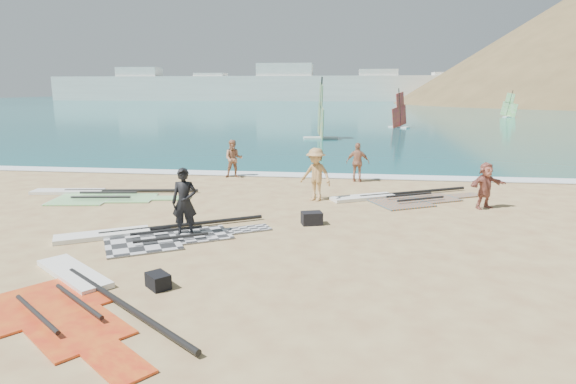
# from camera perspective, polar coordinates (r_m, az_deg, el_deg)

# --- Properties ---
(ground) EXTENTS (300.00, 300.00, 0.00)m
(ground) POSITION_cam_1_polar(r_m,az_deg,el_deg) (11.05, -3.81, -9.42)
(ground) COLOR tan
(ground) RESTS_ON ground
(sea) EXTENTS (300.00, 240.00, 0.06)m
(sea) POSITION_cam_1_polar(r_m,az_deg,el_deg) (142.14, 6.78, 10.45)
(sea) COLOR #0C4B55
(sea) RESTS_ON ground
(surf_line) EXTENTS (300.00, 1.20, 0.04)m
(surf_line) POSITION_cam_1_polar(r_m,az_deg,el_deg) (22.82, 2.21, 1.92)
(surf_line) COLOR white
(surf_line) RESTS_ON ground
(far_town) EXTENTS (160.00, 8.00, 12.00)m
(far_town) POSITION_cam_1_polar(r_m,az_deg,el_deg) (161.05, 1.18, 12.32)
(far_town) COLOR white
(far_town) RESTS_ON ground
(rig_grey) EXTENTS (5.85, 4.15, 0.20)m
(rig_grey) POSITION_cam_1_polar(r_m,az_deg,el_deg) (14.01, -16.13, -4.96)
(rig_grey) COLOR #242527
(rig_grey) RESTS_ON ground
(rig_green) EXTENTS (6.58, 2.93, 0.21)m
(rig_green) POSITION_cam_1_polar(r_m,az_deg,el_deg) (19.94, -21.77, -0.31)
(rig_green) COLOR #43CF32
(rig_green) RESTS_ON ground
(rig_orange) EXTENTS (5.83, 3.96, 0.20)m
(rig_orange) POSITION_cam_1_polar(r_m,az_deg,el_deg) (18.40, 12.79, -0.72)
(rig_orange) COLOR orange
(rig_orange) RESTS_ON ground
(rig_red) EXTENTS (5.02, 4.83, 0.20)m
(rig_red) POSITION_cam_1_polar(r_m,az_deg,el_deg) (10.54, -24.14, -11.30)
(rig_red) COLOR red
(rig_red) RESTS_ON ground
(gear_bag_near) EXTENTS (0.71, 0.61, 0.39)m
(gear_bag_near) POSITION_cam_1_polar(r_m,az_deg,el_deg) (14.67, 2.83, -3.12)
(gear_bag_near) COLOR black
(gear_bag_near) RESTS_ON ground
(gear_bag_far) EXTENTS (0.63, 0.62, 0.31)m
(gear_bag_far) POSITION_cam_1_polar(r_m,az_deg,el_deg) (10.49, -15.14, -10.12)
(gear_bag_far) COLOR black
(gear_bag_far) RESTS_ON ground
(person_wetsuit) EXTENTS (0.75, 0.53, 1.93)m
(person_wetsuit) POSITION_cam_1_polar(r_m,az_deg,el_deg) (13.67, -12.17, -1.20)
(person_wetsuit) COLOR black
(person_wetsuit) RESTS_ON ground
(beachgoer_left) EXTENTS (0.96, 0.81, 1.75)m
(beachgoer_left) POSITION_cam_1_polar(r_m,az_deg,el_deg) (22.45, -6.47, 3.94)
(beachgoer_left) COLOR #AE7656
(beachgoer_left) RESTS_ON ground
(beachgoer_mid) EXTENTS (1.45, 1.23, 1.95)m
(beachgoer_mid) POSITION_cam_1_polar(r_m,az_deg,el_deg) (17.64, 3.31, 2.08)
(beachgoer_mid) COLOR tan
(beachgoer_mid) RESTS_ON ground
(beachgoer_back) EXTENTS (1.05, 0.53, 1.73)m
(beachgoer_back) POSITION_cam_1_polar(r_m,az_deg,el_deg) (21.48, 8.27, 3.50)
(beachgoer_back) COLOR #B4785C
(beachgoer_back) RESTS_ON ground
(beachgoer_right) EXTENTS (1.53, 1.14, 1.61)m
(beachgoer_right) POSITION_cam_1_polar(r_m,az_deg,el_deg) (17.83, 22.35, 0.73)
(beachgoer_right) COLOR #A1584A
(beachgoer_right) RESTS_ON ground
(windsurfer_left) EXTENTS (2.85, 3.31, 5.02)m
(windsurfer_left) POSITION_cam_1_polar(r_m,az_deg,el_deg) (39.44, 3.90, 8.30)
(windsurfer_left) COLOR white
(windsurfer_left) RESTS_ON ground
(windsurfer_centre) EXTENTS (2.17, 2.20, 4.13)m
(windsurfer_centre) POSITION_cam_1_polar(r_m,az_deg,el_deg) (52.16, 13.05, 8.75)
(windsurfer_centre) COLOR white
(windsurfer_centre) RESTS_ON ground
(windsurfer_right) EXTENTS (1.92, 1.91, 3.84)m
(windsurfer_right) POSITION_cam_1_polar(r_m,az_deg,el_deg) (76.72, 24.73, 8.91)
(windsurfer_right) COLOR white
(windsurfer_right) RESTS_ON ground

